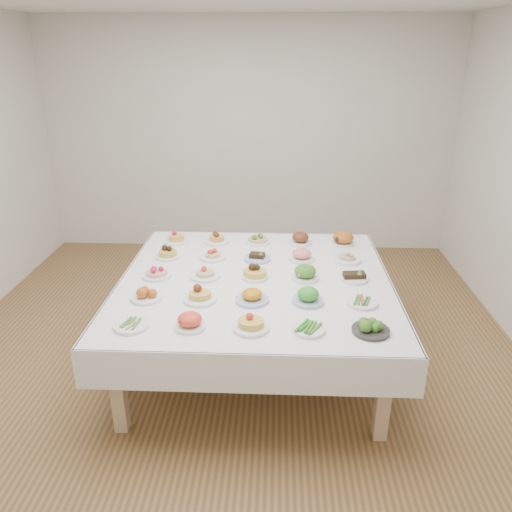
{
  "coord_description": "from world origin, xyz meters",
  "views": [
    {
      "loc": [
        0.37,
        -3.68,
        2.42
      ],
      "look_at": [
        0.21,
        0.02,
        0.88
      ],
      "focal_mm": 35.0,
      "sensor_mm": 36.0,
      "label": 1
    }
  ],
  "objects_px": {
    "display_table": "(255,286)",
    "dish_24": "(343,238)",
    "dish_12": "(255,271)",
    "dish_0": "(131,324)"
  },
  "relations": [
    {
      "from": "dish_0",
      "to": "dish_24",
      "type": "relative_size",
      "value": 1.04
    },
    {
      "from": "dish_12",
      "to": "dish_24",
      "type": "height_order",
      "value": "dish_24"
    },
    {
      "from": "display_table",
      "to": "dish_12",
      "type": "bearing_deg",
      "value": 102.24
    },
    {
      "from": "dish_12",
      "to": "dish_24",
      "type": "xyz_separation_m",
      "value": [
        0.78,
        0.76,
        0.01
      ]
    },
    {
      "from": "dish_0",
      "to": "dish_24",
      "type": "bearing_deg",
      "value": 45.05
    },
    {
      "from": "dish_0",
      "to": "dish_12",
      "type": "height_order",
      "value": "dish_12"
    },
    {
      "from": "display_table",
      "to": "dish_0",
      "type": "distance_m",
      "value": 1.09
    },
    {
      "from": "display_table",
      "to": "dish_24",
      "type": "bearing_deg",
      "value": 44.9
    },
    {
      "from": "dish_12",
      "to": "display_table",
      "type": "bearing_deg",
      "value": -77.76
    },
    {
      "from": "display_table",
      "to": "dish_24",
      "type": "distance_m",
      "value": 1.1
    }
  ]
}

